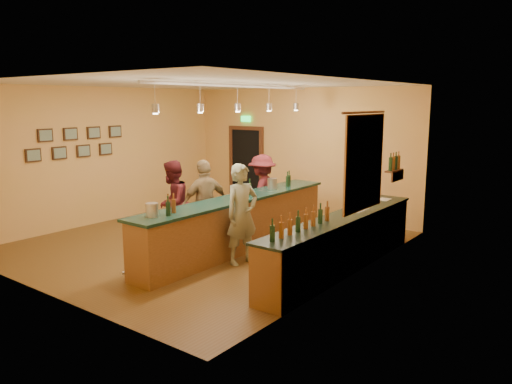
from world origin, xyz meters
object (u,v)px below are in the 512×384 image
Objects in this scene: back_counter at (341,242)px; bartender at (242,214)px; customer_a at (173,203)px; bar_stool at (332,228)px; tasting_bar at (238,220)px; customer_c at (262,193)px; customer_b at (205,204)px.

back_counter is 2.54× the size of bartender.
bar_stool is at bearing 91.29° from customer_a.
tasting_bar reaches higher than back_counter.
customer_c is at bearing 153.43° from back_counter.
bartender is (0.55, -0.57, 0.29)m from tasting_bar.
customer_a is at bearing -158.36° from tasting_bar.
bartender is 2.36m from customer_c.
customer_a is (-1.28, -0.51, 0.25)m from tasting_bar.
bar_stool is (2.21, 1.08, -0.35)m from customer_b.
bartender is at bearing -127.47° from bar_stool.
customer_a is (-1.83, 0.06, -0.04)m from bartender.
bartender reaches higher than tasting_bar.
tasting_bar is 2.98× the size of customer_a.
tasting_bar is 7.56× the size of bar_stool.
customer_b reaches higher than back_counter.
customer_a is at bearing -155.49° from bar_stool.
back_counter is at bearing 116.95° from customer_b.
bar_stool is at bearing -22.67° from bartender.
customer_a is at bearing -52.81° from customer_b.
back_counter is 0.82m from bar_stool.
customer_b is 2.61× the size of bar_stool.
bartender reaches higher than customer_b.
customer_b is (-2.74, -0.45, 0.39)m from back_counter.
tasting_bar is at bearing 11.45° from customer_c.
tasting_bar is at bearing 58.92° from bartender.
bartender is at bearing 64.82° from customer_a.
bartender is 1.77m from bar_stool.
tasting_bar is 2.85× the size of bartender.
tasting_bar is 1.39m from customer_a.
back_counter is 2.65× the size of customer_a.
customer_a is at bearing 102.84° from bartender.
back_counter is 2.59× the size of customer_b.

